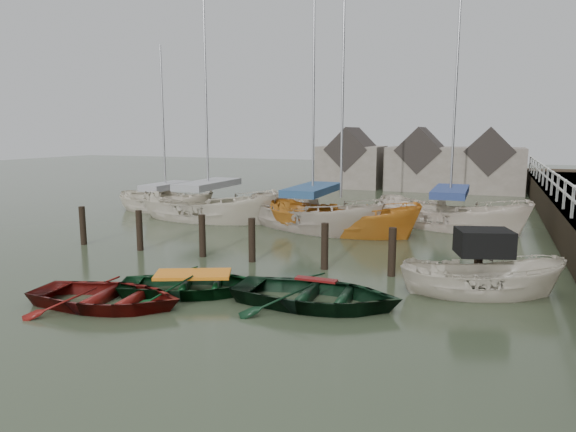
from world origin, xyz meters
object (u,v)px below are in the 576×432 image
at_px(rowboat_red, 108,306).
at_px(motorboat, 481,290).
at_px(rowboat_dkgreen, 316,305).
at_px(sailboat_e, 167,210).
at_px(sailboat_b, 312,227).
at_px(sailboat_c, 340,232).
at_px(sailboat_d, 449,226).
at_px(rowboat_green, 193,293).
at_px(sailboat_a, 209,218).

relative_size(rowboat_red, motorboat, 0.86).
height_order(rowboat_dkgreen, sailboat_e, sailboat_e).
bearing_deg(rowboat_dkgreen, motorboat, -59.76).
distance_m(sailboat_b, sailboat_c, 1.38).
relative_size(sailboat_b, sailboat_d, 0.94).
relative_size(rowboat_green, rowboat_dkgreen, 0.90).
relative_size(sailboat_c, sailboat_d, 0.83).
xyz_separation_m(motorboat, sailboat_e, (-15.42, 8.61, -0.04)).
relative_size(sailboat_a, sailboat_b, 0.93).
bearing_deg(sailboat_e, rowboat_green, -141.01).
relative_size(sailboat_c, sailboat_e, 1.17).
bearing_deg(sailboat_c, sailboat_b, 83.92).
bearing_deg(sailboat_a, sailboat_d, -76.93).
distance_m(rowboat_green, sailboat_a, 11.18).
relative_size(rowboat_dkgreen, sailboat_c, 0.37).
distance_m(rowboat_red, sailboat_e, 14.72).
height_order(rowboat_red, motorboat, motorboat).
bearing_deg(motorboat, rowboat_red, 100.09).
bearing_deg(sailboat_c, motorboat, -130.89).
relative_size(sailboat_a, sailboat_e, 1.22).
bearing_deg(motorboat, sailboat_e, 43.69).
bearing_deg(rowboat_dkgreen, rowboat_red, 110.05).
relative_size(motorboat, sailboat_b, 0.35).
distance_m(sailboat_a, sailboat_d, 10.80).
xyz_separation_m(rowboat_green, sailboat_b, (-0.06, 9.52, 0.06)).
relative_size(motorboat, sailboat_a, 0.38).
height_order(rowboat_green, rowboat_dkgreen, rowboat_dkgreen).
xyz_separation_m(rowboat_dkgreen, sailboat_b, (-3.26, 9.24, 0.06)).
xyz_separation_m(sailboat_a, sailboat_c, (6.57, -0.68, -0.05)).
height_order(motorboat, sailboat_c, sailboat_c).
relative_size(sailboat_d, sailboat_e, 1.40).
bearing_deg(rowboat_dkgreen, sailboat_d, -12.85).
height_order(rowboat_red, rowboat_green, rowboat_red).
bearing_deg(sailboat_a, rowboat_dkgreen, -135.84).
xyz_separation_m(rowboat_red, sailboat_a, (-3.95, 11.45, 0.06)).
distance_m(motorboat, sailboat_a, 14.11).
bearing_deg(sailboat_a, sailboat_c, -93.39).
height_order(rowboat_red, sailboat_a, sailboat_a).
distance_m(sailboat_b, sailboat_e, 8.71).
bearing_deg(sailboat_d, sailboat_b, 132.34).
distance_m(rowboat_dkgreen, motorboat, 4.29).
distance_m(rowboat_red, motorboat, 9.18).
relative_size(rowboat_dkgreen, motorboat, 0.93).
distance_m(rowboat_red, sailboat_d, 14.99).
height_order(sailboat_c, sailboat_d, sailboat_d).
bearing_deg(sailboat_b, sailboat_e, 102.82).
xyz_separation_m(rowboat_green, sailboat_c, (1.27, 9.16, 0.01)).
bearing_deg(sailboat_a, motorboat, -118.37).
xyz_separation_m(sailboat_c, sailboat_d, (4.05, 2.65, 0.05)).
distance_m(rowboat_red, rowboat_green, 2.10).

